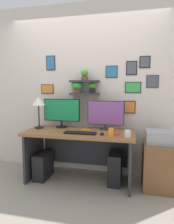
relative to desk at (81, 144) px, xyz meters
The scene contains 16 objects.
ground_plane 0.54m from the desk, 90.00° to the right, with size 8.00×8.00×0.00m, color gray.
back_wall_assembly 0.90m from the desk, 89.54° to the left, with size 4.40×0.24×2.70m.
desk is the anchor object (origin of this frame).
monitor_left 0.60m from the desk, 154.98° to the left, with size 0.59×0.18×0.45m.
monitor_right 0.58m from the desk, 25.02° to the left, with size 0.55×0.18×0.43m.
keyboard 0.30m from the desk, 76.29° to the right, with size 0.44×0.14×0.02m, color black.
computer_mouse 0.47m from the desk, 30.68° to the right, with size 0.06×0.09×0.03m, color black.
desk_lamp 0.90m from the desk, behind, with size 0.21×0.21×0.49m.
cell_phone 0.59m from the desk, 11.57° to the right, with size 0.07×0.14×0.01m, color red.
coffee_mug 0.77m from the desk, 19.98° to the right, with size 0.08×0.08×0.09m, color white.
scissors_tray 0.24m from the desk, 12.38° to the right, with size 0.12×0.08×0.02m, color orange.
water_cup 0.61m from the desk, 29.97° to the right, with size 0.07×0.07×0.11m, color orange.
drawer_cabinet 1.14m from the desk, ahead, with size 0.44×0.50×0.63m, color brown.
printer 1.13m from the desk, ahead, with size 0.38×0.34×0.17m, color #9E9EA3.
computer_tower_left 0.67m from the desk, behind, with size 0.18×0.40×0.39m, color black.
computer_tower_right 0.61m from the desk, ahead, with size 0.18×0.40×0.45m, color black.
Camera 1 is at (0.73, -2.70, 1.37)m, focal length 31.58 mm.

